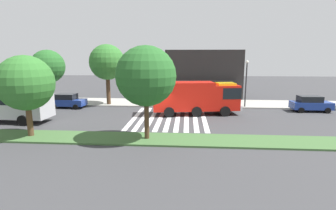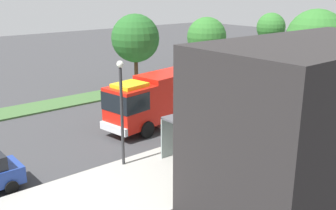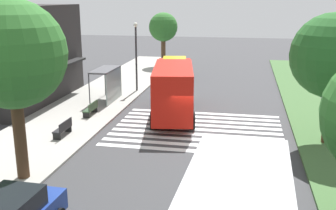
% 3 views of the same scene
% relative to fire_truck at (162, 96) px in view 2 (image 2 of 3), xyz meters
% --- Properties ---
extents(ground_plane, '(120.00, 120.00, 0.00)m').
position_rel_fire_truck_xyz_m(ground_plane, '(-4.07, -2.01, -2.02)').
color(ground_plane, '#38383A').
extents(sidewalk, '(60.00, 5.75, 0.14)m').
position_rel_fire_truck_xyz_m(sidewalk, '(-4.07, 6.55, -1.95)').
color(sidewalk, '#9E9B93').
rests_on(sidewalk, ground_plane).
extents(median_strip, '(60.00, 3.00, 0.14)m').
position_rel_fire_truck_xyz_m(median_strip, '(-4.07, -9.19, -1.95)').
color(median_strip, '#3D6033').
rests_on(median_strip, ground_plane).
extents(crosswalk, '(7.65, 10.23, 0.01)m').
position_rel_fire_truck_xyz_m(crosswalk, '(-3.01, -2.01, -2.02)').
color(crosswalk, silver).
rests_on(crosswalk, ground_plane).
extents(fire_truck, '(9.81, 3.90, 3.60)m').
position_rel_fire_truck_xyz_m(fire_truck, '(0.00, 0.00, 0.00)').
color(fire_truck, red).
rests_on(fire_truck, ground_plane).
extents(parked_car_west, '(4.28, 2.20, 1.77)m').
position_rel_fire_truck_xyz_m(parked_car_west, '(-16.00, 2.48, -1.12)').
color(parked_car_west, navy).
rests_on(parked_car_west, ground_plane).
extents(transit_bus, '(11.89, 3.23, 3.70)m').
position_rel_fire_truck_xyz_m(transit_bus, '(-20.35, -4.56, 0.16)').
color(transit_bus, '#B2B2B7').
rests_on(transit_bus, ground_plane).
extents(bus_stop_shelter, '(3.50, 1.40, 2.46)m').
position_rel_fire_truck_xyz_m(bus_stop_shelter, '(2.28, 5.36, -0.14)').
color(bus_stop_shelter, '#4C4C51').
rests_on(bus_stop_shelter, sidewalk).
extents(bench_near_shelter, '(1.60, 0.50, 0.90)m').
position_rel_fire_truck_xyz_m(bench_near_shelter, '(-1.72, 5.33, -1.43)').
color(bench_near_shelter, '#2D472D').
rests_on(bench_near_shelter, sidewalk).
extents(bench_west_of_shelter, '(1.60, 0.50, 0.90)m').
position_rel_fire_truck_xyz_m(bench_west_of_shelter, '(-6.00, 5.33, -1.43)').
color(bench_west_of_shelter, black).
rests_on(bench_west_of_shelter, sidewalk).
extents(street_lamp, '(0.36, 0.36, 5.70)m').
position_rel_fire_truck_xyz_m(street_lamp, '(6.07, 4.28, 1.51)').
color(street_lamp, '#2D2D30').
rests_on(street_lamp, sidewalk).
extents(storefront_building, '(11.30, 6.45, 7.27)m').
position_rel_fire_truck_xyz_m(storefront_building, '(1.25, 12.25, 1.61)').
color(storefront_building, '#282626').
rests_on(storefront_building, ground_plane).
extents(sidewalk_tree_west, '(4.54, 4.54, 7.73)m').
position_rel_fire_truck_xyz_m(sidewalk_tree_west, '(-11.47, 4.68, 3.54)').
color(sidewalk_tree_west, '#47301E').
rests_on(sidewalk_tree_west, sidewalk).
extents(median_tree_far_west, '(3.56, 3.56, 6.32)m').
position_rel_fire_truck_xyz_m(median_tree_far_west, '(-24.82, -9.19, 2.59)').
color(median_tree_far_west, '#513823').
rests_on(median_tree_far_west, median_strip).
extents(median_tree_west, '(4.23, 4.23, 6.30)m').
position_rel_fire_truck_xyz_m(median_tree_west, '(-13.51, -9.19, 2.28)').
color(median_tree_west, '#513823').
rests_on(median_tree_west, median_strip).
extents(median_tree_center, '(4.48, 4.48, 7.00)m').
position_rel_fire_truck_xyz_m(median_tree_center, '(-4.21, -9.19, 2.86)').
color(median_tree_center, '#47301E').
rests_on(median_tree_center, median_strip).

